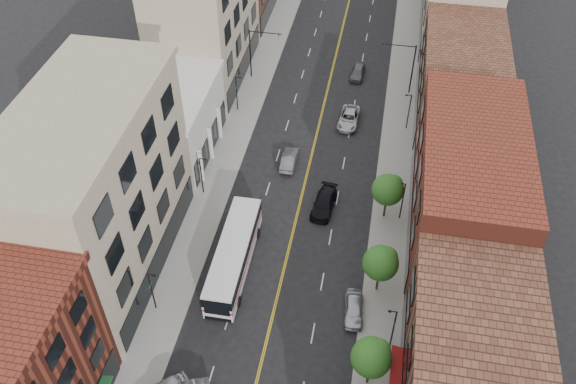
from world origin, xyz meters
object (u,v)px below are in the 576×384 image
Objects in this scene: car_lane_behind at (289,159)px; car_lane_b at (349,118)px; car_lane_a at (324,203)px; city_bus at (234,254)px; car_lane_c at (358,72)px; car_parked_far at (354,309)px.

car_lane_b is (6.06, 9.31, 0.00)m from car_lane_behind.
car_lane_behind is at bearing 133.55° from car_lane_a.
car_lane_a is (7.62, 9.89, -1.20)m from city_bus.
city_bus is 37.65m from car_lane_c.
car_lane_b is at bearing 92.07° from car_parked_far.
car_lane_a is at bearing 127.44° from car_lane_behind.
car_lane_c is at bearing 93.00° from car_lane_b.
city_bus reaches higher than car_lane_b.
car_lane_behind is 0.84× the size of car_lane_b.
car_lane_b is 1.25× the size of car_lane_c.
car_lane_a reaches higher than car_lane_c.
car_lane_c is (6.08, 20.19, -0.01)m from car_lane_behind.
city_bus reaches higher than car_parked_far.
car_lane_b reaches higher than car_parked_far.
car_lane_c is at bearing 93.59° from car_lane_a.
car_lane_behind reaches higher than car_parked_far.
city_bus is at bearing 80.87° from car_lane_behind.
city_bus is 3.01× the size of car_parked_far.
city_bus is at bearing -121.89° from car_lane_a.
city_bus is 2.91× the size of car_lane_behind.
car_lane_a is (-4.68, 13.29, 0.03)m from car_parked_far.
car_lane_a is (5.10, -6.56, 0.03)m from car_lane_behind.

